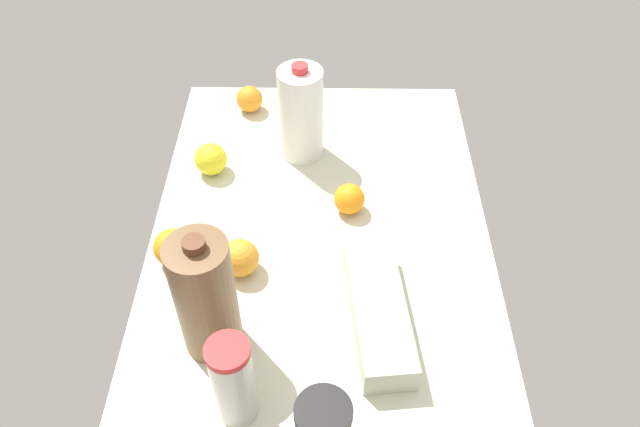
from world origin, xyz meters
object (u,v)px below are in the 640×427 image
object	(u,v)px
chocolate_milk_jug	(205,297)
lemon_loose	(211,159)
orange_beside_bowl	(173,248)
tumbler_cup	(233,381)
egg_carton	(378,310)
orange_far_back	(240,258)
orange_near_front	(249,99)
milk_jug	(301,113)
orange_by_jug	(349,199)

from	to	relation	value
chocolate_milk_jug	lemon_loose	bearing A→B (deg)	-171.94
orange_beside_bowl	chocolate_milk_jug	bearing A→B (deg)	29.02
tumbler_cup	egg_carton	distance (cm)	32.85
lemon_loose	orange_far_back	xyz separation A→B (cm)	(31.37, 10.37, 0.09)
lemon_loose	orange_near_front	bearing A→B (deg)	164.41
orange_far_back	orange_beside_bowl	bearing A→B (deg)	-100.12
chocolate_milk_jug	orange_far_back	xyz separation A→B (cm)	(-17.31, 3.48, -9.61)
lemon_loose	orange_beside_bowl	world-z (taller)	orange_beside_bowl
orange_near_front	lemon_loose	xyz separation A→B (cm)	(25.43, -7.10, 0.40)
tumbler_cup	lemon_loose	world-z (taller)	tumbler_cup
milk_jug	orange_beside_bowl	size ratio (longest dim) A/B	3.13
egg_carton	lemon_loose	distance (cm)	58.46
orange_beside_bowl	egg_carton	bearing A→B (deg)	70.73
milk_jug	tumbler_cup	world-z (taller)	milk_jug
tumbler_cup	orange_far_back	bearing A→B (deg)	-175.14
orange_beside_bowl	orange_by_jug	bearing A→B (deg)	112.61
chocolate_milk_jug	orange_beside_bowl	bearing A→B (deg)	-150.98
chocolate_milk_jug	lemon_loose	distance (cm)	50.11
milk_jug	orange_beside_bowl	distance (cm)	45.69
lemon_loose	orange_by_jug	world-z (taller)	lemon_loose
chocolate_milk_jug	tumbler_cup	distance (cm)	16.14
chocolate_milk_jug	lemon_loose	world-z (taller)	chocolate_milk_jug
chocolate_milk_jug	tumbler_cup	world-z (taller)	chocolate_milk_jug
orange_near_front	lemon_loose	world-z (taller)	lemon_loose
milk_jug	orange_by_jug	xyz separation A→B (cm)	(20.89, 11.69, -8.50)
milk_jug	tumbler_cup	bearing A→B (deg)	-7.14
lemon_loose	orange_far_back	bearing A→B (deg)	18.30
milk_jug	orange_by_jug	size ratio (longest dim) A/B	3.59
orange_beside_bowl	orange_far_back	distance (cm)	14.75
orange_near_front	orange_by_jug	xyz separation A→B (cm)	(38.47, 26.56, -0.01)
tumbler_cup	orange_near_front	xyz separation A→B (cm)	(-88.57, -5.98, -6.47)
orange_far_back	orange_by_jug	xyz separation A→B (cm)	(-18.34, 23.28, -0.50)
tumbler_cup	orange_beside_bowl	xyz separation A→B (cm)	(-34.36, -17.23, -5.95)
tumbler_cup	orange_by_jug	xyz separation A→B (cm)	(-50.11, 20.58, -6.48)
orange_far_back	orange_by_jug	world-z (taller)	orange_far_back
milk_jug	chocolate_milk_jug	world-z (taller)	chocolate_milk_jug
lemon_loose	orange_by_jug	size ratio (longest dim) A/B	1.11
milk_jug	orange_far_back	distance (cm)	41.68
chocolate_milk_jug	egg_carton	xyz separation A→B (cm)	(-4.91, 31.85, -10.37)
milk_jug	orange_by_jug	bearing A→B (deg)	29.23
chocolate_milk_jug	orange_far_back	bearing A→B (deg)	168.62
orange_near_front	orange_beside_bowl	distance (cm)	55.37
orange_near_front	tumbler_cup	bearing A→B (deg)	3.86
orange_near_front	orange_by_jug	world-z (taller)	same
tumbler_cup	orange_by_jug	size ratio (longest dim) A/B	2.80
egg_carton	orange_far_back	distance (cm)	30.97
tumbler_cup	lemon_loose	size ratio (longest dim) A/B	2.51
orange_near_front	lemon_loose	bearing A→B (deg)	-15.59
milk_jug	lemon_loose	bearing A→B (deg)	-70.32
tumbler_cup	egg_carton	xyz separation A→B (cm)	(-19.37, 25.66, -6.75)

